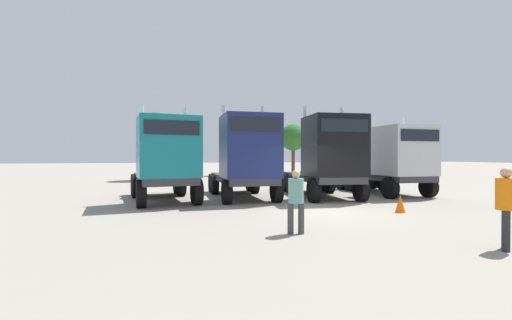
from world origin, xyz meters
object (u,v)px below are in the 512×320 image
Objects in this scene: semi_truck_silver at (395,160)px; traffic_cone_near at (400,204)px; semi_truck_teal at (166,159)px; visitor_in_hivis at (506,202)px; semi_truck_navy at (246,157)px; visitor_with_camera at (296,197)px; semi_truck_black at (328,157)px.

semi_truck_silver reaches higher than traffic_cone_near.
semi_truck_teal is 3.50× the size of visitor_in_hivis.
semi_truck_navy reaches higher than semi_truck_silver.
semi_truck_silver is 6.00m from traffic_cone_near.
semi_truck_teal is 3.60m from semi_truck_navy.
semi_truck_silver is at bearing 89.92° from semi_truck_navy.
semi_truck_silver is at bearing -38.78° from visitor_with_camera.
semi_truck_navy is (3.60, 0.12, 0.09)m from semi_truck_teal.
semi_truck_black is at bearing 100.08° from traffic_cone_near.
semi_truck_teal is 1.00× the size of semi_truck_black.
semi_truck_silver is 3.37× the size of visitor_in_hivis.
semi_truck_silver is 3.62× the size of visitor_with_camera.
visitor_with_camera is (-3.85, 2.57, -0.08)m from visitor_in_hivis.
semi_truck_black reaches higher than visitor_in_hivis.
traffic_cone_near is at bearing -54.47° from visitor_with_camera.
traffic_cone_near is (-3.27, -4.80, -1.51)m from semi_truck_silver.
visitor_in_hivis is (-0.27, -9.13, -0.96)m from semi_truck_black.
visitor_with_camera reaches higher than traffic_cone_near.
visitor_with_camera is at bearing -27.84° from semi_truck_black.
traffic_cone_near is at bearing 14.37° from semi_truck_black.
semi_truck_black is at bearing 81.55° from semi_truck_navy.
semi_truck_teal is at bearing 176.30° from visitor_in_hivis.
semi_truck_navy reaches higher than semi_truck_teal.
semi_truck_black is 7.82m from visitor_with_camera.
semi_truck_black is (7.45, -0.46, 0.09)m from semi_truck_teal.
semi_truck_black is 3.49× the size of visitor_in_hivis.
visitor_with_camera is at bearing -164.27° from visitor_in_hivis.
visitor_in_hivis is at bearing -24.62° from semi_truck_silver.
traffic_cone_near is (8.20, -4.70, -1.59)m from semi_truck_teal.
semi_truck_navy is at bearing 133.73° from traffic_cone_near.
semi_truck_black is 4.62m from traffic_cone_near.
semi_truck_silver is 10.85m from visitor_with_camera.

